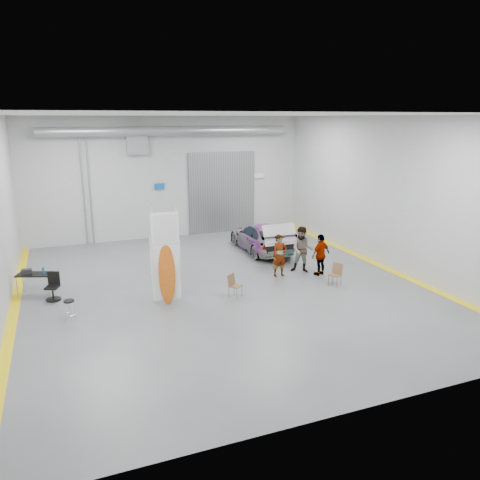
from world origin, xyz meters
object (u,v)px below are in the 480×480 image
object	(u,v)px
folding_chair_far	(335,279)
office_chair	(52,288)
shop_stool	(70,310)
person_a	(280,255)
person_c	(321,255)
sedan_car	(261,237)
surfboard_display	(167,265)
person_b	(302,250)
work_table	(32,274)
folding_chair_near	(235,290)

from	to	relation	value
folding_chair_far	office_chair	distance (m)	9.77
shop_stool	office_chair	distance (m)	2.03
person_a	person_c	bearing A→B (deg)	-15.92
sedan_car	folding_chair_far	size ratio (longest dim) A/B	5.34
sedan_car	folding_chair_far	bearing A→B (deg)	98.10
folding_chair_far	shop_stool	size ratio (longest dim) A/B	1.25
person_a	surfboard_display	size ratio (longest dim) A/B	0.51
shop_stool	person_c	bearing A→B (deg)	5.87
surfboard_display	office_chair	world-z (taller)	surfboard_display
sedan_car	person_b	bearing A→B (deg)	95.98
person_c	shop_stool	distance (m)	9.23
folding_chair_far	work_table	xyz separation A→B (m)	(-10.11, 3.07, 0.48)
shop_stool	office_chair	world-z (taller)	office_chair
folding_chair_near	office_chair	distance (m)	6.10
person_a	folding_chair_near	size ratio (longest dim) A/B	2.08
sedan_car	shop_stool	bearing A→B (deg)	31.52
sedan_car	office_chair	bearing A→B (deg)	19.51
person_b	folding_chair_near	size ratio (longest dim) A/B	2.32
work_table	folding_chair_near	bearing A→B (deg)	-23.60
shop_stool	office_chair	xyz separation A→B (m)	(-0.47, 1.98, 0.09)
person_a	folding_chair_far	xyz separation A→B (m)	(1.39, -1.71, -0.56)
sedan_car	folding_chair_far	xyz separation A→B (m)	(0.62, -5.20, -0.38)
surfboard_display	work_table	bearing A→B (deg)	154.27
sedan_car	office_chair	size ratio (longest dim) A/B	4.67
folding_chair_far	folding_chair_near	bearing A→B (deg)	-126.49
sedan_car	folding_chair_near	size ratio (longest dim) A/B	5.52
sedan_car	work_table	size ratio (longest dim) A/B	3.37
shop_stool	folding_chair_near	bearing A→B (deg)	-0.17
office_chair	folding_chair_far	bearing A→B (deg)	8.32
person_b	shop_stool	world-z (taller)	person_b
person_c	folding_chair_near	xyz separation A→B (m)	(-3.88, -0.96, -0.57)
person_b	folding_chair_far	distance (m)	1.97
work_table	office_chair	world-z (taller)	same
person_a	folding_chair_far	world-z (taller)	person_a
person_c	shop_stool	size ratio (longest dim) A/B	2.50
folding_chair_near	work_table	size ratio (longest dim) A/B	0.61
sedan_car	folding_chair_near	xyz separation A→B (m)	(-3.12, -4.92, -0.38)
person_c	shop_stool	xyz separation A→B (m)	(-9.17, -0.94, -0.49)
work_table	shop_stool	bearing A→B (deg)	-68.79
sedan_car	folding_chair_near	world-z (taller)	sedan_car
person_b	folding_chair_near	distance (m)	3.78
surfboard_display	office_chair	distance (m)	4.02
person_a	folding_chair_near	distance (m)	2.80
person_b	work_table	bearing A→B (deg)	-153.06
sedan_car	office_chair	world-z (taller)	sedan_car
sedan_car	person_a	xyz separation A→B (m)	(-0.77, -3.50, 0.19)
folding_chair_near	person_c	bearing A→B (deg)	-21.71
person_c	folding_chair_far	distance (m)	1.37
person_b	office_chair	xyz separation A→B (m)	(-9.16, 0.46, -0.51)
folding_chair_near	person_b	bearing A→B (deg)	-11.34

